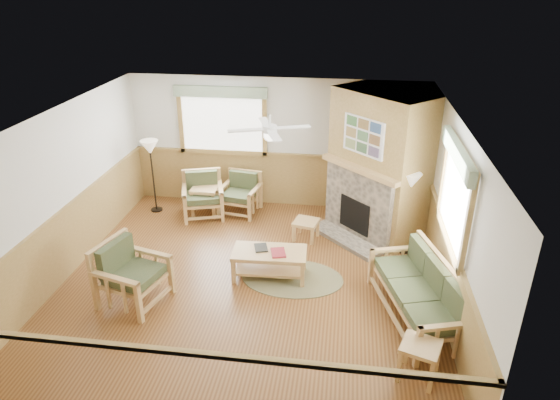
# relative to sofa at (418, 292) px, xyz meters

# --- Properties ---
(floor) EXTENTS (6.00, 6.00, 0.01)m
(floor) POSITION_rel_sofa_xyz_m (-2.55, 0.61, -0.45)
(floor) COLOR brown
(floor) RESTS_ON ground
(ceiling) EXTENTS (6.00, 6.00, 0.01)m
(ceiling) POSITION_rel_sofa_xyz_m (-2.55, 0.61, 2.25)
(ceiling) COLOR white
(ceiling) RESTS_ON floor
(wall_back) EXTENTS (6.00, 0.02, 2.70)m
(wall_back) POSITION_rel_sofa_xyz_m (-2.55, 3.61, 0.90)
(wall_back) COLOR silver
(wall_back) RESTS_ON floor
(wall_front) EXTENTS (6.00, 0.02, 2.70)m
(wall_front) POSITION_rel_sofa_xyz_m (-2.55, -2.39, 0.90)
(wall_front) COLOR silver
(wall_front) RESTS_ON floor
(wall_left) EXTENTS (0.02, 6.00, 2.70)m
(wall_left) POSITION_rel_sofa_xyz_m (-5.55, 0.61, 0.90)
(wall_left) COLOR silver
(wall_left) RESTS_ON floor
(wall_right) EXTENTS (0.02, 6.00, 2.70)m
(wall_right) POSITION_rel_sofa_xyz_m (0.45, 0.61, 0.90)
(wall_right) COLOR silver
(wall_right) RESTS_ON floor
(wainscot) EXTENTS (6.00, 6.00, 1.10)m
(wainscot) POSITION_rel_sofa_xyz_m (-2.55, 0.61, 0.10)
(wainscot) COLOR olive
(wainscot) RESTS_ON floor
(fireplace) EXTENTS (3.11, 3.11, 2.70)m
(fireplace) POSITION_rel_sofa_xyz_m (-0.50, 2.66, 0.90)
(fireplace) COLOR olive
(fireplace) RESTS_ON floor
(window_back) EXTENTS (1.90, 0.16, 1.50)m
(window_back) POSITION_rel_sofa_xyz_m (-3.65, 3.57, 2.08)
(window_back) COLOR white
(window_back) RESTS_ON wall_back
(window_right) EXTENTS (0.16, 1.90, 1.50)m
(window_right) POSITION_rel_sofa_xyz_m (0.41, 0.41, 2.08)
(window_right) COLOR white
(window_right) RESTS_ON wall_right
(ceiling_fan) EXTENTS (1.59, 1.59, 0.36)m
(ceiling_fan) POSITION_rel_sofa_xyz_m (-2.25, 0.91, 2.21)
(ceiling_fan) COLOR white
(ceiling_fan) RESTS_ON ceiling
(sofa) EXTENTS (2.10, 1.32, 0.90)m
(sofa) POSITION_rel_sofa_xyz_m (0.00, 0.00, 0.00)
(sofa) COLOR tan
(sofa) RESTS_ON floor
(armchair_back_left) EXTENTS (0.99, 0.99, 0.89)m
(armchair_back_left) POSITION_rel_sofa_xyz_m (-3.93, 2.81, -0.01)
(armchair_back_left) COLOR tan
(armchair_back_left) RESTS_ON floor
(armchair_back_right) EXTENTS (0.85, 0.85, 0.83)m
(armchair_back_right) POSITION_rel_sofa_xyz_m (-3.22, 3.05, -0.04)
(armchair_back_right) COLOR tan
(armchair_back_right) RESTS_ON floor
(armchair_left) EXTENTS (1.06, 1.06, 0.97)m
(armchair_left) POSITION_rel_sofa_xyz_m (-4.17, -0.16, 0.03)
(armchair_left) COLOR tan
(armchair_left) RESTS_ON floor
(coffee_table) EXTENTS (1.21, 0.64, 0.48)m
(coffee_table) POSITION_rel_sofa_xyz_m (-2.25, 0.78, -0.21)
(coffee_table) COLOR tan
(coffee_table) RESTS_ON floor
(end_table_chairs) EXTENTS (0.54, 0.52, 0.59)m
(end_table_chairs) POSITION_rel_sofa_xyz_m (-3.91, 2.91, -0.15)
(end_table_chairs) COLOR tan
(end_table_chairs) RESTS_ON floor
(end_table_sofa) EXTENTS (0.57, 0.56, 0.51)m
(end_table_sofa) POSITION_rel_sofa_xyz_m (-0.09, -1.18, -0.20)
(end_table_sofa) COLOR tan
(end_table_sofa) RESTS_ON floor
(footstool) EXTENTS (0.51, 0.51, 0.38)m
(footstool) POSITION_rel_sofa_xyz_m (-1.77, 2.12, -0.26)
(footstool) COLOR tan
(footstool) RESTS_ON floor
(braided_rug) EXTENTS (2.04, 2.04, 0.01)m
(braided_rug) POSITION_rel_sofa_xyz_m (-1.87, 0.76, -0.44)
(braided_rug) COLOR brown
(braided_rug) RESTS_ON floor
(floor_lamp_left) EXTENTS (0.40, 0.40, 1.54)m
(floor_lamp_left) POSITION_rel_sofa_xyz_m (-4.99, 2.91, 0.32)
(floor_lamp_left) COLOR black
(floor_lamp_left) RESTS_ON floor
(floor_lamp_right) EXTENTS (0.39, 0.39, 1.50)m
(floor_lamp_right) POSITION_rel_sofa_xyz_m (0.00, 1.92, 0.30)
(floor_lamp_right) COLOR black
(floor_lamp_right) RESTS_ON floor
(book_red) EXTENTS (0.29, 0.35, 0.03)m
(book_red) POSITION_rel_sofa_xyz_m (-2.10, 0.73, 0.06)
(book_red) COLOR maroon
(book_red) RESTS_ON coffee_table
(book_dark) EXTENTS (0.27, 0.32, 0.02)m
(book_dark) POSITION_rel_sofa_xyz_m (-2.40, 0.85, 0.05)
(book_dark) COLOR black
(book_dark) RESTS_ON coffee_table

